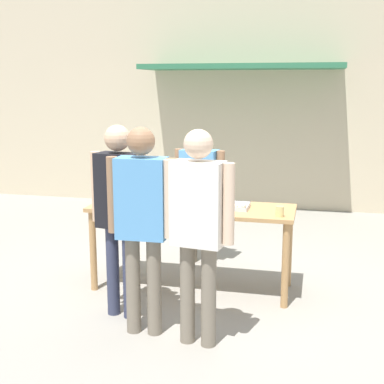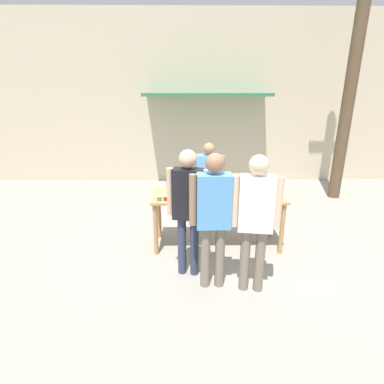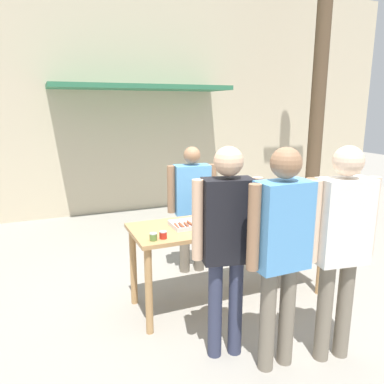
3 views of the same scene
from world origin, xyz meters
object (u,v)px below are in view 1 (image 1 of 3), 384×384
object	(u,v)px
person_server_behind_table	(199,186)
person_customer_with_cup	(198,219)
condiment_jar_ketchup	(109,204)
person_customer_waiting_in_line	(142,213)
condiment_jar_mustard	(100,204)
food_tray_sausages	(154,203)
person_customer_holding_hotdog	(119,203)
food_tray_buns	(226,206)
beer_cup	(280,211)

from	to	relation	value
person_server_behind_table	person_customer_with_cup	xyz separation A→B (m)	(0.44, -2.02, 0.13)
condiment_jar_ketchup	person_customer_waiting_in_line	size ratio (longest dim) A/B	0.04
condiment_jar_mustard	person_customer_waiting_in_line	world-z (taller)	person_customer_waiting_in_line
condiment_jar_ketchup	person_customer_with_cup	bearing A→B (deg)	-40.06
food_tray_sausages	person_customer_holding_hotdog	xyz separation A→B (m)	(-0.06, -0.84, 0.17)
person_server_behind_table	condiment_jar_ketchup	bearing A→B (deg)	-116.53
food_tray_buns	person_server_behind_table	world-z (taller)	person_server_behind_table
condiment_jar_mustard	person_server_behind_table	bearing A→B (deg)	52.43
condiment_jar_ketchup	food_tray_sausages	bearing A→B (deg)	31.42
food_tray_buns	beer_cup	world-z (taller)	beer_cup
food_tray_sausages	beer_cup	bearing A→B (deg)	-10.80
person_customer_holding_hotdog	food_tray_sausages	bearing A→B (deg)	-82.72
condiment_jar_ketchup	person_customer_with_cup	xyz separation A→B (m)	(1.16, -0.97, 0.15)
person_server_behind_table	person_customer_holding_hotdog	bearing A→B (deg)	-94.98
condiment_jar_ketchup	beer_cup	world-z (taller)	beer_cup
condiment_jar_mustard	beer_cup	distance (m)	1.84
condiment_jar_ketchup	person_customer_waiting_in_line	distance (m)	1.11
person_customer_holding_hotdog	person_customer_with_cup	world-z (taller)	person_customer_with_cup
food_tray_sausages	person_server_behind_table	distance (m)	0.86
condiment_jar_mustard	person_customer_with_cup	distance (m)	1.59
food_tray_buns	person_server_behind_table	bearing A→B (deg)	119.60
person_server_behind_table	person_customer_waiting_in_line	size ratio (longest dim) A/B	0.89
person_customer_with_cup	person_customer_waiting_in_line	bearing A→B (deg)	-1.86
person_customer_waiting_in_line	person_customer_holding_hotdog	bearing A→B (deg)	-43.65
person_server_behind_table	person_customer_with_cup	bearing A→B (deg)	-69.81
person_server_behind_table	person_customer_holding_hotdog	xyz separation A→B (m)	(-0.38, -1.64, 0.13)
food_tray_buns	person_customer_waiting_in_line	world-z (taller)	person_customer_waiting_in_line
person_customer_with_cup	condiment_jar_ketchup	bearing A→B (deg)	-31.79
person_customer_holding_hotdog	person_server_behind_table	bearing A→B (deg)	-91.58
person_customer_holding_hotdog	person_customer_with_cup	xyz separation A→B (m)	(0.82, -0.38, -0.00)
person_customer_with_cup	person_customer_waiting_in_line	distance (m)	0.51
person_server_behind_table	beer_cup	bearing A→B (deg)	-38.11
person_server_behind_table	person_customer_with_cup	size ratio (longest dim) A/B	0.89
person_server_behind_table	person_customer_holding_hotdog	size ratio (longest dim) A/B	0.90
person_customer_holding_hotdog	person_customer_with_cup	distance (m)	0.90
condiment_jar_mustard	condiment_jar_ketchup	bearing A→B (deg)	8.08
food_tray_sausages	person_customer_holding_hotdog	world-z (taller)	person_customer_holding_hotdog
food_tray_sausages	person_server_behind_table	xyz separation A→B (m)	(0.32, 0.80, 0.04)
food_tray_sausages	person_customer_with_cup	xyz separation A→B (m)	(0.76, -1.22, 0.17)
person_customer_with_cup	person_customer_waiting_in_line	xyz separation A→B (m)	(-0.50, 0.09, 0.00)
food_tray_sausages	person_customer_with_cup	bearing A→B (deg)	-58.20
food_tray_sausages	person_customer_holding_hotdog	size ratio (longest dim) A/B	0.26
person_customer_holding_hotdog	person_customer_with_cup	bearing A→B (deg)	166.54
beer_cup	person_server_behind_table	bearing A→B (deg)	133.94
person_customer_with_cup	person_customer_waiting_in_line	size ratio (longest dim) A/B	1.00
condiment_jar_ketchup	person_customer_with_cup	distance (m)	1.52
person_server_behind_table	person_customer_waiting_in_line	bearing A→B (deg)	-83.87
food_tray_sausages	condiment_jar_ketchup	world-z (taller)	condiment_jar_ketchup
condiment_jar_mustard	person_customer_with_cup	world-z (taller)	person_customer_with_cup
food_tray_buns	condiment_jar_ketchup	xyz separation A→B (m)	(-1.18, -0.24, 0.02)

